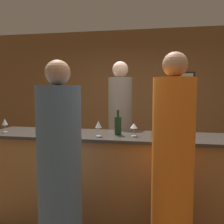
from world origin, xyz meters
TOP-DOWN VIEW (x-y plane):
  - ground_plane at (0.00, 0.00)m, footprint 14.00×14.00m
  - back_wall at (0.00, 2.48)m, footprint 8.00×0.08m
  - bar_counter at (0.00, 0.00)m, footprint 2.94×0.66m
  - bartender at (-0.00, 0.72)m, footprint 0.33×0.33m
  - guest_0 at (-0.29, -0.81)m, footprint 0.38×0.38m
  - guest_1 at (0.67, -0.67)m, footprint 0.35×0.35m
  - wine_bottle_0 at (0.51, -0.10)m, footprint 0.07×0.07m
  - wine_bottle_1 at (0.09, -0.00)m, footprint 0.08×0.08m
  - ice_bucket at (-0.73, 0.08)m, footprint 0.20×0.20m
  - wine_glass_0 at (-0.11, -0.14)m, footprint 0.07×0.07m
  - wine_glass_1 at (0.28, -0.06)m, footprint 0.08×0.08m
  - wine_glass_2 at (-1.28, -0.10)m, footprint 0.07×0.07m
  - wine_glass_3 at (-0.63, -0.16)m, footprint 0.07×0.07m
  - wine_glass_4 at (-0.54, -0.16)m, footprint 0.08×0.08m

SIDE VIEW (x-z plane):
  - ground_plane at x=0.00m, z-range 0.00..0.00m
  - bar_counter at x=0.00m, z-range 0.00..1.06m
  - guest_0 at x=-0.29m, z-range -0.07..1.76m
  - guest_1 at x=0.67m, z-range -0.07..1.82m
  - bartender at x=0.00m, z-range -0.06..1.91m
  - ice_bucket at x=-0.73m, z-range 1.06..1.24m
  - wine_bottle_1 at x=0.09m, z-range 1.03..1.31m
  - wine_bottle_0 at x=0.51m, z-range 1.03..1.31m
  - wine_glass_1 at x=0.28m, z-range 1.10..1.25m
  - wine_glass_3 at x=-0.63m, z-range 1.10..1.26m
  - wine_glass_2 at x=-1.28m, z-range 1.10..1.27m
  - wine_glass_0 at x=-0.11m, z-range 1.10..1.28m
  - wine_glass_4 at x=-0.54m, z-range 1.11..1.29m
  - back_wall at x=0.00m, z-range 0.00..2.80m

